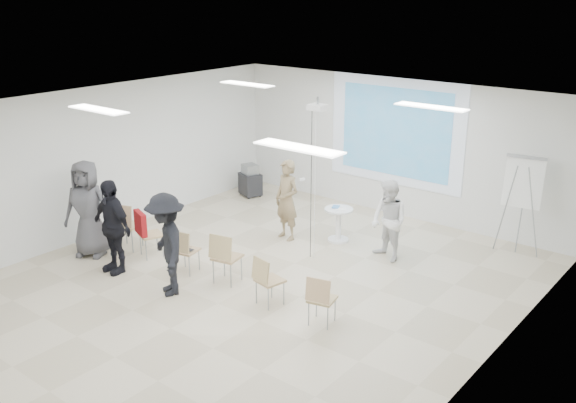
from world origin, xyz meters
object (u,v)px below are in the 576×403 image
Objects in this scene: player_right at (389,217)px; audience_mid at (166,238)px; player_left at (287,195)px; chair_right_far at (320,297)px; audience_left at (111,220)px; laptop at (187,249)px; audience_outer at (87,203)px; pedestal_table at (338,222)px; chair_left_mid at (147,232)px; chair_right_inner at (266,277)px; chair_left_inner at (184,248)px; flipchart_easel at (524,183)px; chair_far_left at (126,223)px; av_cart at (250,181)px; chair_center at (224,254)px.

player_right is 0.86× the size of audience_mid.
player_right is at bearing 20.13° from player_left.
audience_left is (-3.98, -0.70, 0.50)m from chair_right_far.
laptop is 0.15× the size of audience_outer.
pedestal_table is at bearing 106.10° from chair_right_far.
audience_left is at bearing -114.94° from player_right.
chair_left_mid is (-3.55, -2.69, -0.33)m from player_right.
player_left reaches higher than chair_right_far.
player_right reaches higher than chair_right_inner.
chair_left_inner is 1.01× the size of chair_right_far.
flipchart_easel is at bearing 34.21° from chair_left_inner.
chair_left_mid is at bearing -11.59° from laptop.
chair_left_mid is 1.05× the size of chair_left_inner.
av_cart is at bearing 75.77° from chair_far_left.
chair_far_left is at bearing -63.17° from av_cart.
av_cart is (-4.99, 4.03, -0.12)m from chair_right_far.
audience_mid is (1.44, -0.75, 0.47)m from chair_left_mid.
chair_right_far is at bearing -32.45° from player_left.
audience_left is at bearing -70.21° from chair_far_left.
flipchart_easel is (2.34, 4.53, 0.92)m from chair_right_inner.
chair_right_inner reaches higher than laptop.
flipchart_easel reaches higher than chair_far_left.
audience_left is at bearing 25.01° from laptop.
audience_mid is 2.53× the size of av_cart.
chair_left_inner is (1.66, -0.04, -0.08)m from chair_far_left.
chair_right_far is at bearing 46.52° from audience_mid.
chair_center is 0.47× the size of audience_mid.
chair_left_mid is at bearing 165.35° from chair_right_far.
chair_center is 4.86m from av_cart.
chair_center is 2.10m from chair_right_far.
chair_right_far is (2.09, -0.14, -0.07)m from chair_center.
av_cart reaches higher than laptop.
audience_mid is (-1.54, -0.67, 0.49)m from chair_right_inner.
player_right is 2.82m from chair_right_far.
laptop is 6.22m from flipchart_easel.
audience_outer is 2.67× the size of av_cart.
audience_left is at bearing -66.18° from chair_left_mid.
player_left is at bearing -112.04° from laptop.
pedestal_table is at bearing 72.00° from chair_left_mid.
chair_center is 1.14× the size of chair_right_far.
chair_far_left is 1.65m from laptop.
audience_left is (0.04, -0.77, 0.47)m from chair_left_mid.
flipchart_easel reaches higher than pedestal_table.
flipchart_easel is at bearing 39.29° from player_left.
av_cart is (-2.41, 4.71, -0.62)m from audience_mid.
chair_far_left is 7.45m from flipchart_easel.
audience_mid reaches higher than chair_far_left.
chair_right_far is 6.41m from av_cart.
chair_center is (0.85, 0.14, 0.06)m from chair_left_inner.
player_left is 3.42m from audience_left.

